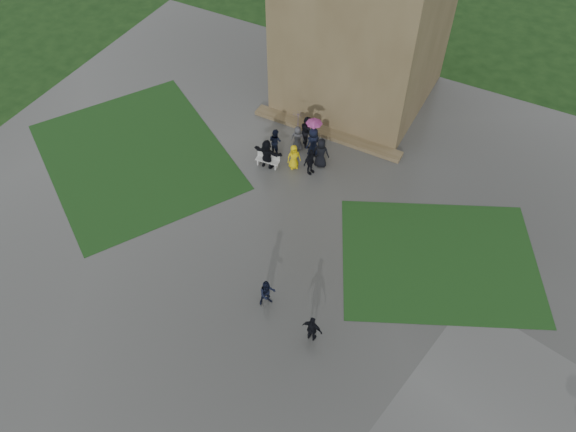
% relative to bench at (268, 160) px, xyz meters
% --- Properties ---
extents(ground, '(120.00, 120.00, 0.00)m').
position_rel_bench_xyz_m(ground, '(1.70, -6.82, -0.40)').
color(ground, black).
extents(plaza, '(34.00, 34.00, 0.02)m').
position_rel_bench_xyz_m(plaza, '(1.70, -4.82, -0.39)').
color(plaza, '#3C3C39').
rests_on(plaza, ground).
extents(lawn_inset_left, '(14.10, 13.46, 0.01)m').
position_rel_bench_xyz_m(lawn_inset_left, '(-6.80, -2.82, -0.38)').
color(lawn_inset_left, '#133512').
rests_on(lawn_inset_left, plaza).
extents(lawn_inset_right, '(11.12, 10.15, 0.01)m').
position_rel_bench_xyz_m(lawn_inset_right, '(10.20, -1.82, -0.38)').
color(lawn_inset_right, '#133512').
rests_on(lawn_inset_right, plaza).
extents(tower_plinth, '(9.00, 0.80, 0.22)m').
position_rel_bench_xyz_m(tower_plinth, '(1.70, 3.78, -0.27)').
color(tower_plinth, brown).
rests_on(tower_plinth, plaza).
extents(bench, '(1.32, 0.54, 0.74)m').
position_rel_bench_xyz_m(bench, '(0.00, 0.00, 0.00)').
color(bench, silver).
rests_on(bench, plaza).
extents(visitor_cluster, '(3.81, 3.47, 2.45)m').
position_rel_bench_xyz_m(visitor_cluster, '(1.15, 1.20, 0.65)').
color(visitor_cluster, black).
rests_on(visitor_cluster, plaza).
extents(pedestrian_mid, '(0.82, 0.80, 1.50)m').
position_rel_bench_xyz_m(pedestrian_mid, '(4.26, -7.62, 0.37)').
color(pedestrian_mid, black).
rests_on(pedestrian_mid, plaza).
extents(pedestrian_near, '(0.90, 0.52, 1.52)m').
position_rel_bench_xyz_m(pedestrian_near, '(6.75, -8.28, 0.38)').
color(pedestrian_near, black).
rests_on(pedestrian_near, plaza).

